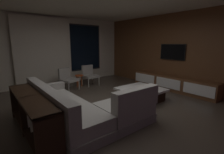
# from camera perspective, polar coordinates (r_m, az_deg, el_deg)

# --- Properties ---
(floor) EXTENTS (9.20, 9.20, 0.00)m
(floor) POSITION_cam_1_polar(r_m,az_deg,el_deg) (4.24, 0.26, -11.44)
(floor) COLOR #473D33
(back_wall_with_window) EXTENTS (6.60, 0.30, 2.70)m
(back_wall_with_window) POSITION_cam_1_polar(r_m,az_deg,el_deg) (7.07, -19.07, 8.52)
(back_wall_with_window) COLOR beige
(back_wall_with_window) RESTS_ON floor
(media_wall) EXTENTS (0.12, 7.80, 2.70)m
(media_wall) POSITION_cam_1_polar(r_m,az_deg,el_deg) (6.29, 22.77, 7.98)
(media_wall) COLOR brown
(media_wall) RESTS_ON floor
(sectional_couch) EXTENTS (1.98, 2.50, 0.82)m
(sectional_couch) POSITION_cam_1_polar(r_m,az_deg,el_deg) (3.61, -11.04, -10.92)
(sectional_couch) COLOR gray
(sectional_couch) RESTS_ON floor
(coffee_table) EXTENTS (1.16, 1.16, 0.36)m
(coffee_table) POSITION_cam_1_polar(r_m,az_deg,el_deg) (4.95, 10.07, -5.83)
(coffee_table) COLOR black
(coffee_table) RESTS_ON floor
(book_stack_on_coffee_table) EXTENTS (0.26, 0.21, 0.06)m
(book_stack_on_coffee_table) POSITION_cam_1_polar(r_m,az_deg,el_deg) (4.87, 11.75, -3.74)
(book_stack_on_coffee_table) COLOR #598FC4
(book_stack_on_coffee_table) RESTS_ON coffee_table
(accent_chair_near_window) EXTENTS (0.54, 0.56, 0.78)m
(accent_chair_near_window) POSITION_cam_1_polar(r_m,az_deg,el_deg) (6.67, -7.90, 1.02)
(accent_chair_near_window) COLOR #B2ADA0
(accent_chair_near_window) RESTS_ON floor
(accent_chair_by_curtain) EXTENTS (0.68, 0.69, 0.78)m
(accent_chair_by_curtain) POSITION_cam_1_polar(r_m,az_deg,el_deg) (6.14, -15.30, -0.24)
(accent_chair_by_curtain) COLOR #B2ADA0
(accent_chair_by_curtain) RESTS_ON floor
(side_stool) EXTENTS (0.32, 0.32, 0.46)m
(side_stool) POSITION_cam_1_polar(r_m,az_deg,el_deg) (6.41, -11.40, -0.10)
(side_stool) COLOR #BF4C1E
(side_stool) RESTS_ON floor
(media_console) EXTENTS (0.46, 3.10, 0.52)m
(media_console) POSITION_cam_1_polar(r_m,az_deg,el_deg) (6.22, 20.26, -2.12)
(media_console) COLOR brown
(media_console) RESTS_ON floor
(mounted_tv) EXTENTS (0.05, 0.96, 0.56)m
(mounted_tv) POSITION_cam_1_polar(r_m,az_deg,el_deg) (6.32, 20.30, 8.18)
(mounted_tv) COLOR black
(console_table_behind_couch) EXTENTS (0.40, 2.10, 0.74)m
(console_table_behind_couch) POSITION_cam_1_polar(r_m,az_deg,el_deg) (3.41, -26.19, -11.06)
(console_table_behind_couch) COLOR black
(console_table_behind_couch) RESTS_ON floor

